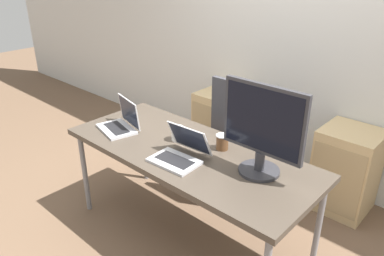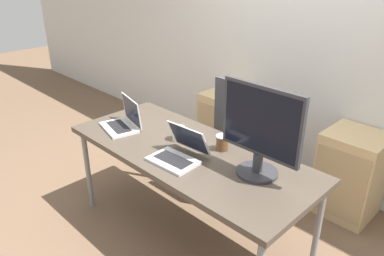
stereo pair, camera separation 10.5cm
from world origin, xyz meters
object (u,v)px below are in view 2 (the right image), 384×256
object	(u,v)px
laptop_right	(123,122)
coffee_cup_white	(178,133)
laptop_left	(178,153)
cabinet_right	(350,174)
monitor	(260,131)
cabinet_left	(227,126)
coffee_cup_brown	(222,143)
office_chair	(249,154)

from	to	relation	value
laptop_right	coffee_cup_white	bearing A→B (deg)	18.94
laptop_left	laptop_right	size ratio (longest dim) A/B	0.91
laptop_left	coffee_cup_white	size ratio (longest dim) A/B	3.10
cabinet_right	monitor	distance (m)	1.26
laptop_left	cabinet_right	bearing A→B (deg)	62.89
monitor	coffee_cup_white	xyz separation A→B (m)	(-0.67, -0.02, -0.23)
laptop_right	coffee_cup_white	world-z (taller)	laptop_right
cabinet_right	laptop_right	distance (m)	1.84
cabinet_left	cabinet_right	xyz separation A→B (m)	(1.29, 0.00, 0.00)
coffee_cup_brown	monitor	bearing A→B (deg)	-13.36
coffee_cup_white	coffee_cup_brown	size ratio (longest dim) A/B	0.98
office_chair	monitor	world-z (taller)	monitor
coffee_cup_white	laptop_left	bearing A→B (deg)	-43.10
laptop_left	monitor	distance (m)	0.57
laptop_right	monitor	xyz separation A→B (m)	(1.12, 0.18, 0.24)
office_chair	coffee_cup_white	distance (m)	0.79
office_chair	coffee_cup_white	size ratio (longest dim) A/B	10.49
monitor	coffee_cup_brown	bearing A→B (deg)	166.64
laptop_left	laptop_right	xyz separation A→B (m)	(-0.66, 0.04, 0.00)
cabinet_right	coffee_cup_white	xyz separation A→B (m)	(-0.85, -1.07, 0.44)
coffee_cup_brown	cabinet_left	bearing A→B (deg)	128.04
laptop_right	coffee_cup_brown	xyz separation A→B (m)	(0.77, 0.26, 0.00)
cabinet_left	laptop_right	size ratio (longest dim) A/B	1.99
laptop_left	coffee_cup_white	bearing A→B (deg)	136.90
office_chair	coffee_cup_brown	bearing A→B (deg)	-72.69
laptop_left	coffee_cup_brown	size ratio (longest dim) A/B	3.05
monitor	coffee_cup_white	bearing A→B (deg)	-177.86
laptop_left	coffee_cup_white	world-z (taller)	laptop_left
monitor	coffee_cup_brown	distance (m)	0.43
cabinet_right	coffee_cup_brown	bearing A→B (deg)	-118.95
laptop_left	coffee_cup_white	xyz separation A→B (m)	(-0.20, 0.19, 0.01)
laptop_right	monitor	size ratio (longest dim) A/B	0.63
cabinet_left	coffee_cup_white	xyz separation A→B (m)	(0.44, -1.07, 0.44)
cabinet_left	laptop_left	size ratio (longest dim) A/B	2.20
cabinet_left	coffee_cup_white	distance (m)	1.24
cabinet_left	monitor	xyz separation A→B (m)	(1.11, -1.05, 0.67)
cabinet_right	monitor	xyz separation A→B (m)	(-0.18, -1.05, 0.67)
office_chair	cabinet_right	bearing A→B (deg)	28.80
cabinet_right	coffee_cup_white	world-z (taller)	coffee_cup_white
office_chair	cabinet_right	size ratio (longest dim) A/B	1.54
cabinet_right	laptop_right	xyz separation A→B (m)	(-1.30, -1.23, 0.43)
coffee_cup_white	coffee_cup_brown	bearing A→B (deg)	18.82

